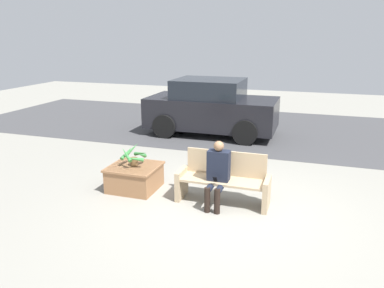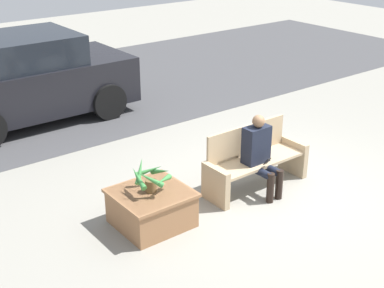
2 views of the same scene
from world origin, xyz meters
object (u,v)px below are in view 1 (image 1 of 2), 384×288
at_px(person_seated, 217,172).
at_px(planter_box, 135,176).
at_px(potted_plant, 134,156).
at_px(bench, 224,180).
at_px(parked_car, 211,108).

xyz_separation_m(person_seated, planter_box, (-1.70, 0.20, -0.37)).
bearing_deg(potted_plant, bench, -0.69).
bearing_deg(potted_plant, parked_car, 86.59).
bearing_deg(person_seated, parked_car, 106.59).
distance_m(planter_box, potted_plant, 0.42).
bearing_deg(planter_box, person_seated, -6.86).
distance_m(person_seated, parked_car, 5.01).
distance_m(person_seated, planter_box, 1.75).
bearing_deg(bench, potted_plant, 179.31).
relative_size(person_seated, planter_box, 1.24).
relative_size(person_seated, parked_car, 0.30).
distance_m(bench, potted_plant, 1.79).
height_order(bench, parked_car, parked_car).
bearing_deg(planter_box, bench, -0.64).
bearing_deg(parked_car, potted_plant, -93.41).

